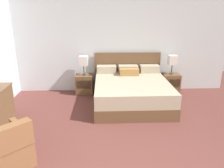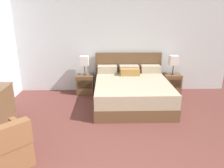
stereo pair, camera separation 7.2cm
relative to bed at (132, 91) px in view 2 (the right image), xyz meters
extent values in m
cube|color=silver|center=(-0.44, 1.03, 1.09)|extent=(6.56, 0.06, 2.82)
cube|color=brown|center=(0.00, -0.08, -0.19)|extent=(1.79, 1.99, 0.28)
cube|color=tan|center=(0.00, -0.08, 0.11)|extent=(1.77, 1.97, 0.31)
cube|color=brown|center=(0.00, 0.94, 0.23)|extent=(1.86, 0.05, 1.12)
cube|color=tan|center=(-0.60, 0.74, 0.37)|extent=(0.53, 0.28, 0.20)
cube|color=tan|center=(0.00, 0.74, 0.37)|extent=(0.53, 0.28, 0.20)
cube|color=tan|center=(0.60, 0.74, 0.37)|extent=(0.53, 0.28, 0.20)
cube|color=#A87A42|center=(0.00, 0.47, 0.36)|extent=(0.50, 0.22, 0.18)
cube|color=brown|center=(-1.23, 0.74, -0.06)|extent=(0.47, 0.40, 0.54)
cube|color=#473120|center=(-1.23, 0.54, 0.00)|extent=(0.40, 0.01, 0.24)
cube|color=brown|center=(1.23, 0.74, -0.06)|extent=(0.47, 0.40, 0.54)
cube|color=#473120|center=(1.23, 0.54, 0.00)|extent=(0.40, 0.01, 0.24)
cylinder|color=#332D28|center=(-1.23, 0.74, 0.22)|extent=(0.11, 0.11, 0.02)
cylinder|color=#332D28|center=(-1.23, 0.74, 0.36)|extent=(0.02, 0.02, 0.26)
cube|color=silver|center=(-1.23, 0.74, 0.61)|extent=(0.23, 0.23, 0.26)
cylinder|color=#332D28|center=(1.23, 0.74, 0.22)|extent=(0.11, 0.11, 0.02)
cylinder|color=#332D28|center=(1.23, 0.74, 0.36)|extent=(0.02, 0.02, 0.26)
cube|color=silver|center=(1.23, 0.74, 0.61)|extent=(0.23, 0.23, 0.26)
cube|color=brown|center=(-2.18, -2.31, -0.13)|extent=(0.96, 0.96, 0.40)
cube|color=brown|center=(-2.00, -2.51, 0.25)|extent=(0.60, 0.58, 0.36)
cube|color=brown|center=(-1.97, -2.11, 0.16)|extent=(0.49, 0.52, 0.18)
camera|label=1|loc=(-0.70, -5.11, 1.87)|focal=35.00mm
camera|label=2|loc=(-0.63, -5.11, 1.87)|focal=35.00mm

